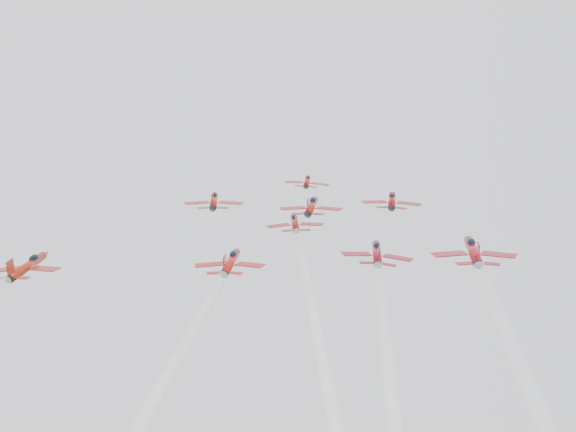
{
  "coord_description": "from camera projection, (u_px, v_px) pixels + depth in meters",
  "views": [
    {
      "loc": [
        6.26,
        -110.69,
        125.74
      ],
      "look_at": [
        0.0,
        2.0,
        158.14
      ],
      "focal_mm": 50.0,
      "sensor_mm": 36.0,
      "label": 1
    }
  ],
  "objects": [
    {
      "name": "jet_lead",
      "position": [
        307.0,
        181.0,
        147.36
      ],
      "size": [
        8.38,
        10.78,
        6.61
      ],
      "rotation": [
        0.51,
        0.09,
        0.03
      ],
      "color": "#9C160E"
    },
    {
      "name": "jet_row2_left",
      "position": [
        214.0,
        200.0,
        133.04
      ],
      "size": [
        9.95,
        12.81,
        7.85
      ],
      "rotation": [
        0.51,
        -0.02,
        0.11
      ],
      "color": "#A7170F"
    },
    {
      "name": "jet_row2_center",
      "position": [
        311.0,
        206.0,
        127.02
      ],
      "size": [
        10.08,
        12.98,
        7.95
      ],
      "rotation": [
        0.51,
        0.05,
        -0.07
      ],
      "color": "#9C160E"
    },
    {
      "name": "jet_row2_right",
      "position": [
        392.0,
        200.0,
        129.35
      ],
      "size": [
        9.7,
        12.49,
        7.65
      ],
      "rotation": [
        0.51,
        0.09,
        -0.05
      ],
      "color": "maroon"
    },
    {
      "name": "jet_center",
      "position": [
        278.0,
        323.0,
        76.88
      ],
      "size": [
        8.4,
        80.04,
        45.46
      ],
      "rotation": [
        0.51,
        -0.05,
        0.07
      ],
      "color": "maroon"
    },
    {
      "name": "jet_rear_right",
      "position": [
        413.0,
        419.0,
        57.41
      ],
      "size": [
        9.0,
        85.78,
        48.72
      ],
      "rotation": [
        0.51,
        0.1,
        0.02
      ],
      "color": "maroon"
    }
  ]
}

